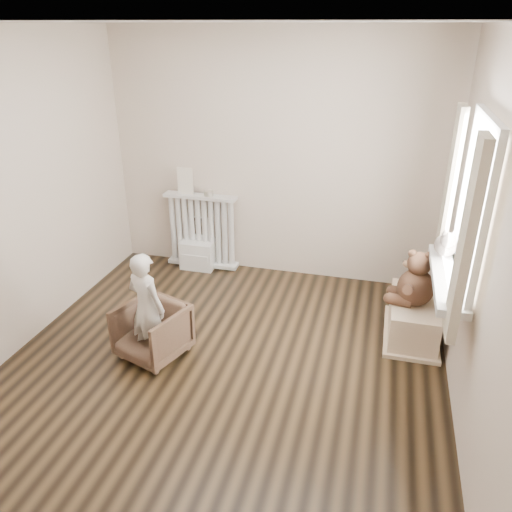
% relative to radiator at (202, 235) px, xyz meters
% --- Properties ---
extents(floor, '(3.60, 3.60, 0.01)m').
position_rel_radiator_xyz_m(floor, '(0.82, -1.68, -0.39)').
color(floor, black).
rests_on(floor, ground).
extents(ceiling, '(3.60, 3.60, 0.01)m').
position_rel_radiator_xyz_m(ceiling, '(0.82, -1.68, 2.21)').
color(ceiling, white).
rests_on(ceiling, ground).
extents(back_wall, '(3.60, 0.02, 2.60)m').
position_rel_radiator_xyz_m(back_wall, '(0.82, 0.12, 0.91)').
color(back_wall, beige).
rests_on(back_wall, ground).
extents(front_wall, '(3.60, 0.02, 2.60)m').
position_rel_radiator_xyz_m(front_wall, '(0.82, -3.48, 0.91)').
color(front_wall, beige).
rests_on(front_wall, ground).
extents(left_wall, '(0.02, 3.60, 2.60)m').
position_rel_radiator_xyz_m(left_wall, '(-0.98, -1.68, 0.91)').
color(left_wall, beige).
rests_on(left_wall, ground).
extents(right_wall, '(0.02, 3.60, 2.60)m').
position_rel_radiator_xyz_m(right_wall, '(2.62, -1.68, 0.91)').
color(right_wall, beige).
rests_on(right_wall, ground).
extents(window, '(0.03, 0.90, 1.10)m').
position_rel_radiator_xyz_m(window, '(2.58, -1.38, 1.06)').
color(window, white).
rests_on(window, right_wall).
extents(window_sill, '(0.22, 1.10, 0.06)m').
position_rel_radiator_xyz_m(window_sill, '(2.49, -1.38, 0.48)').
color(window_sill, silver).
rests_on(window_sill, right_wall).
extents(curtain_left, '(0.06, 0.26, 1.30)m').
position_rel_radiator_xyz_m(curtain_left, '(2.47, -1.95, 1.00)').
color(curtain_left, '#C0B498').
rests_on(curtain_left, right_wall).
extents(curtain_right, '(0.06, 0.26, 1.30)m').
position_rel_radiator_xyz_m(curtain_right, '(2.47, -0.81, 1.00)').
color(curtain_right, '#C0B498').
rests_on(curtain_right, right_wall).
extents(radiator, '(0.83, 0.16, 0.87)m').
position_rel_radiator_xyz_m(radiator, '(0.00, 0.00, 0.00)').
color(radiator, silver).
rests_on(radiator, floor).
extents(paper_doll, '(0.18, 0.02, 0.30)m').
position_rel_radiator_xyz_m(paper_doll, '(-0.17, 0.00, 0.63)').
color(paper_doll, beige).
rests_on(paper_doll, radiator).
extents(tin_a, '(0.10, 0.10, 0.06)m').
position_rel_radiator_xyz_m(tin_a, '(0.10, 0.00, 0.51)').
color(tin_a, '#A59E8C').
rests_on(tin_a, radiator).
extents(toy_vanity, '(0.38, 0.27, 0.60)m').
position_rel_radiator_xyz_m(toy_vanity, '(-0.04, -0.03, -0.11)').
color(toy_vanity, silver).
rests_on(toy_vanity, floor).
extents(armchair, '(0.65, 0.66, 0.47)m').
position_rel_radiator_xyz_m(armchair, '(0.20, -1.74, -0.15)').
color(armchair, '#4F3727').
rests_on(armchair, floor).
extents(child, '(0.41, 0.33, 0.96)m').
position_rel_radiator_xyz_m(child, '(0.20, -1.79, 0.11)').
color(child, beige).
rests_on(child, armchair).
extents(toy_bench, '(0.41, 0.78, 0.37)m').
position_rel_radiator_xyz_m(toy_bench, '(2.34, -0.87, -0.19)').
color(toy_bench, beige).
rests_on(toy_bench, floor).
extents(teddy_bear, '(0.45, 0.37, 0.50)m').
position_rel_radiator_xyz_m(teddy_bear, '(2.31, -0.93, 0.28)').
color(teddy_bear, '#3A2317').
rests_on(teddy_bear, toy_bench).
extents(plush_cat, '(0.22, 0.31, 0.24)m').
position_rel_radiator_xyz_m(plush_cat, '(2.48, -1.04, 0.61)').
color(plush_cat, '#6F645D').
rests_on(plush_cat, window_sill).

